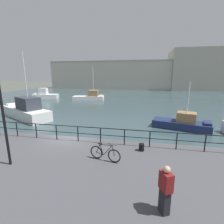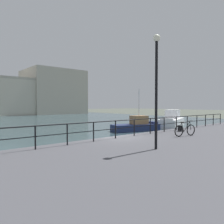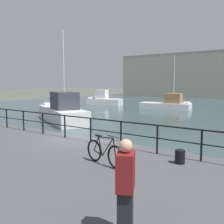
# 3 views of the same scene
# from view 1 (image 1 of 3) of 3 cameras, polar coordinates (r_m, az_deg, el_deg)

# --- Properties ---
(ground_plane) EXTENTS (240.00, 240.00, 0.00)m
(ground_plane) POSITION_cam_1_polar(r_m,az_deg,el_deg) (13.13, -14.40, -12.48)
(ground_plane) COLOR #4C5147
(water_basin) EXTENTS (80.00, 60.00, 0.01)m
(water_basin) POSITION_cam_1_polar(r_m,az_deg,el_deg) (41.55, 3.77, 5.14)
(water_basin) COLOR #33474C
(water_basin) RESTS_ON ground_plane
(harbor_building) EXTENTS (64.76, 16.65, 14.62)m
(harbor_building) POSITION_cam_1_polar(r_m,az_deg,el_deg) (69.95, 13.02, 12.66)
(harbor_building) COLOR #B2AD9E
(harbor_building) RESTS_ON ground_plane
(moored_white_yacht) EXTENTS (8.91, 6.27, 8.21)m
(moored_white_yacht) POSITION_cam_1_polar(r_m,az_deg,el_deg) (24.02, -27.71, 0.46)
(moored_white_yacht) COLOR white
(moored_white_yacht) RESTS_ON water_basin
(moored_harbor_tender) EXTENTS (7.16, 3.44, 7.21)m
(moored_harbor_tender) POSITION_cam_1_polar(r_m,az_deg,el_deg) (37.57, -7.63, 5.37)
(moored_harbor_tender) COLOR white
(moored_harbor_tender) RESTS_ON water_basin
(moored_red_daysailer) EXTENTS (5.96, 3.65, 2.46)m
(moored_red_daysailer) POSITION_cam_1_polar(r_m,az_deg,el_deg) (42.39, -22.22, 5.47)
(moored_red_daysailer) COLOR white
(moored_red_daysailer) RESTS_ON water_basin
(moored_small_launch) EXTENTS (5.95, 3.39, 4.89)m
(moored_small_launch) POSITION_cam_1_polar(r_m,az_deg,el_deg) (18.56, 23.33, -3.58)
(moored_small_launch) COLOR navy
(moored_small_launch) RESTS_ON water_basin
(quay_railing) EXTENTS (27.16, 0.07, 1.08)m
(quay_railing) POSITION_cam_1_polar(r_m,az_deg,el_deg) (11.74, -15.43, -6.13)
(quay_railing) COLOR black
(quay_railing) RESTS_ON quay_promenade
(parked_bicycle) EXTENTS (1.74, 0.45, 0.98)m
(parked_bicycle) POSITION_cam_1_polar(r_m,az_deg,el_deg) (8.95, -2.45, -14.22)
(parked_bicycle) COLOR black
(parked_bicycle) RESTS_ON quay_promenade
(mooring_bollard) EXTENTS (0.32, 0.32, 0.44)m
(mooring_bollard) POSITION_cam_1_polar(r_m,az_deg,el_deg) (10.19, 10.23, -11.96)
(mooring_bollard) COLOR black
(mooring_bollard) RESTS_ON quay_promenade
(quay_lamp_post) EXTENTS (0.32, 0.32, 5.11)m
(quay_lamp_post) POSITION_cam_1_polar(r_m,az_deg,el_deg) (9.26, -34.12, 2.96)
(quay_lamp_post) COLOR black
(quay_lamp_post) RESTS_ON quay_promenade
(standing_person) EXTENTS (0.45, 0.52, 1.69)m
(standing_person) POSITION_cam_1_polar(r_m,az_deg,el_deg) (6.05, 18.08, -24.27)
(standing_person) COLOR black
(standing_person) RESTS_ON quay_promenade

